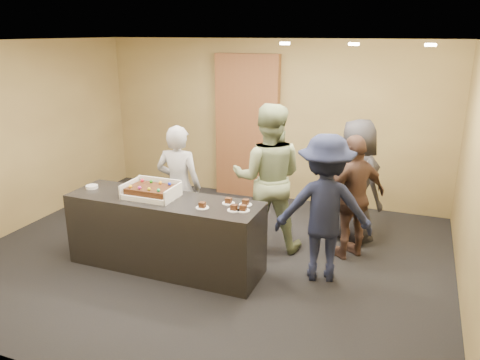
{
  "coord_description": "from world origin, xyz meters",
  "views": [
    {
      "loc": [
        2.38,
        -5.03,
        2.81
      ],
      "look_at": [
        0.43,
        0.0,
        1.09
      ],
      "focal_mm": 35.0,
      "sensor_mm": 36.0,
      "label": 1
    }
  ],
  "objects_px": {
    "sheet_cake": "(151,189)",
    "person_sage_man": "(268,178)",
    "cake_box": "(152,193)",
    "person_brown_extra": "(353,197)",
    "storage_cabinet": "(247,127)",
    "person_server_grey": "(179,187)",
    "plate_stack": "(92,187)",
    "person_navy_man": "(324,209)",
    "serving_counter": "(165,233)",
    "person_dark_suit": "(356,181)"
  },
  "relations": [
    {
      "from": "person_brown_extra",
      "to": "person_dark_suit",
      "type": "distance_m",
      "value": 0.54
    },
    {
      "from": "person_server_grey",
      "to": "person_dark_suit",
      "type": "bearing_deg",
      "value": -161.32
    },
    {
      "from": "storage_cabinet",
      "to": "person_navy_man",
      "type": "distance_m",
      "value": 3.08
    },
    {
      "from": "plate_stack",
      "to": "person_server_grey",
      "type": "distance_m",
      "value": 1.11
    },
    {
      "from": "plate_stack",
      "to": "person_dark_suit",
      "type": "height_order",
      "value": "person_dark_suit"
    },
    {
      "from": "plate_stack",
      "to": "person_navy_man",
      "type": "relative_size",
      "value": 0.09
    },
    {
      "from": "person_navy_man",
      "to": "person_dark_suit",
      "type": "distance_m",
      "value": 1.24
    },
    {
      "from": "serving_counter",
      "to": "sheet_cake",
      "type": "xyz_separation_m",
      "value": [
        -0.16,
        0.0,
        0.55
      ]
    },
    {
      "from": "sheet_cake",
      "to": "person_brown_extra",
      "type": "xyz_separation_m",
      "value": [
        2.24,
        1.14,
        -0.19
      ]
    },
    {
      "from": "person_server_grey",
      "to": "plate_stack",
      "type": "bearing_deg",
      "value": 27.75
    },
    {
      "from": "person_dark_suit",
      "to": "person_navy_man",
      "type": "bearing_deg",
      "value": 123.06
    },
    {
      "from": "cake_box",
      "to": "plate_stack",
      "type": "distance_m",
      "value": 0.88
    },
    {
      "from": "person_sage_man",
      "to": "storage_cabinet",
      "type": "bearing_deg",
      "value": -75.86
    },
    {
      "from": "storage_cabinet",
      "to": "person_server_grey",
      "type": "xyz_separation_m",
      "value": [
        -0.13,
        -2.24,
        -0.4
      ]
    },
    {
      "from": "storage_cabinet",
      "to": "plate_stack",
      "type": "distance_m",
      "value": 3.07
    },
    {
      "from": "person_server_grey",
      "to": "person_brown_extra",
      "type": "xyz_separation_m",
      "value": [
        2.22,
        0.5,
        -0.03
      ]
    },
    {
      "from": "cake_box",
      "to": "person_sage_man",
      "type": "xyz_separation_m",
      "value": [
        1.15,
        0.97,
        0.03
      ]
    },
    {
      "from": "person_navy_man",
      "to": "cake_box",
      "type": "bearing_deg",
      "value": -2.16
    },
    {
      "from": "sheet_cake",
      "to": "person_dark_suit",
      "type": "distance_m",
      "value": 2.77
    },
    {
      "from": "cake_box",
      "to": "serving_counter",
      "type": "bearing_deg",
      "value": -7.97
    },
    {
      "from": "serving_counter",
      "to": "person_navy_man",
      "type": "bearing_deg",
      "value": 13.96
    },
    {
      "from": "person_navy_man",
      "to": "person_brown_extra",
      "type": "bearing_deg",
      "value": -122.93
    },
    {
      "from": "storage_cabinet",
      "to": "person_sage_man",
      "type": "bearing_deg",
      "value": -62.2
    },
    {
      "from": "cake_box",
      "to": "person_brown_extra",
      "type": "height_order",
      "value": "person_brown_extra"
    },
    {
      "from": "person_brown_extra",
      "to": "storage_cabinet",
      "type": "bearing_deg",
      "value": -86.82
    },
    {
      "from": "cake_box",
      "to": "sheet_cake",
      "type": "height_order",
      "value": "cake_box"
    },
    {
      "from": "serving_counter",
      "to": "storage_cabinet",
      "type": "bearing_deg",
      "value": 90.37
    },
    {
      "from": "cake_box",
      "to": "person_server_grey",
      "type": "height_order",
      "value": "person_server_grey"
    },
    {
      "from": "sheet_cake",
      "to": "person_server_grey",
      "type": "height_order",
      "value": "person_server_grey"
    },
    {
      "from": "person_navy_man",
      "to": "person_server_grey",
      "type": "bearing_deg",
      "value": -19.68
    },
    {
      "from": "storage_cabinet",
      "to": "sheet_cake",
      "type": "xyz_separation_m",
      "value": [
        -0.16,
        -2.88,
        -0.23
      ]
    },
    {
      "from": "sheet_cake",
      "to": "plate_stack",
      "type": "relative_size",
      "value": 3.51
    },
    {
      "from": "serving_counter",
      "to": "sheet_cake",
      "type": "height_order",
      "value": "sheet_cake"
    },
    {
      "from": "plate_stack",
      "to": "person_brown_extra",
      "type": "height_order",
      "value": "person_brown_extra"
    },
    {
      "from": "serving_counter",
      "to": "person_dark_suit",
      "type": "height_order",
      "value": "person_dark_suit"
    },
    {
      "from": "cake_box",
      "to": "person_brown_extra",
      "type": "distance_m",
      "value": 2.51
    },
    {
      "from": "storage_cabinet",
      "to": "person_navy_man",
      "type": "relative_size",
      "value": 1.41
    },
    {
      "from": "cake_box",
      "to": "person_dark_suit",
      "type": "xyz_separation_m",
      "value": [
        2.19,
        1.66,
        -0.09
      ]
    },
    {
      "from": "person_navy_man",
      "to": "plate_stack",
      "type": "bearing_deg",
      "value": -5.57
    },
    {
      "from": "cake_box",
      "to": "person_brown_extra",
      "type": "relative_size",
      "value": 0.39
    },
    {
      "from": "storage_cabinet",
      "to": "plate_stack",
      "type": "bearing_deg",
      "value": -109.93
    },
    {
      "from": "serving_counter",
      "to": "cake_box",
      "type": "xyz_separation_m",
      "value": [
        -0.16,
        0.02,
        0.49
      ]
    },
    {
      "from": "plate_stack",
      "to": "person_navy_man",
      "type": "bearing_deg",
      "value": 8.59
    },
    {
      "from": "plate_stack",
      "to": "person_sage_man",
      "type": "xyz_separation_m",
      "value": [
        2.03,
        0.98,
        0.06
      ]
    },
    {
      "from": "plate_stack",
      "to": "storage_cabinet",
      "type": "bearing_deg",
      "value": 70.07
    },
    {
      "from": "person_dark_suit",
      "to": "serving_counter",
      "type": "bearing_deg",
      "value": 81.22
    },
    {
      "from": "storage_cabinet",
      "to": "person_dark_suit",
      "type": "distance_m",
      "value": 2.39
    },
    {
      "from": "plate_stack",
      "to": "person_brown_extra",
      "type": "distance_m",
      "value": 3.32
    },
    {
      "from": "person_sage_man",
      "to": "serving_counter",
      "type": "bearing_deg",
      "value": 31.6
    },
    {
      "from": "sheet_cake",
      "to": "person_sage_man",
      "type": "height_order",
      "value": "person_sage_man"
    }
  ]
}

